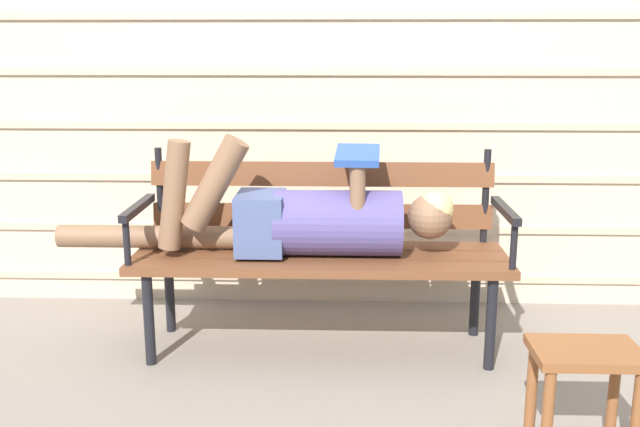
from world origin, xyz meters
name	(u,v)px	position (x,y,z in m)	size (l,w,h in m)	color
ground_plane	(318,367)	(0.00, 0.00, 0.00)	(12.00, 12.00, 0.00)	gray
house_siding	(324,71)	(0.00, 0.82, 1.18)	(4.28, 0.08, 2.37)	beige
park_bench	(321,240)	(0.00, 0.26, 0.48)	(1.60, 0.48, 0.86)	brown
reclining_person	(306,218)	(-0.06, 0.19, 0.59)	(1.71, 0.28, 0.52)	#514784
footstool	(585,375)	(0.87, -0.62, 0.28)	(0.34, 0.24, 0.37)	brown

